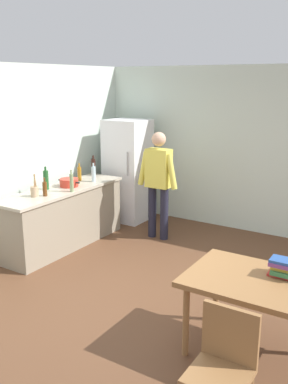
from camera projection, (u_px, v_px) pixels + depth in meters
The scene contains 17 objects.
ground_plane at pixel (148, 302), 4.91m from camera, with size 14.00×14.00×0.00m, color brown.
wall_back at pixel (244, 150), 7.03m from camera, with size 6.40×0.12×2.70m, color silver.
wall_left at pixel (0, 161), 6.07m from camera, with size 0.12×5.60×2.70m, color silver.
kitchen_counter at pixel (63, 217), 6.48m from camera, with size 0.64×2.20×0.90m.
refrigerator at pixel (128, 171), 7.63m from camera, with size 0.70×0.67×1.80m.
person at pixel (158, 178), 6.67m from camera, with size 0.70×0.22×1.70m.
dining_table at pixel (266, 289), 3.78m from camera, with size 1.40×0.90×0.75m.
chair at pixel (223, 362), 3.02m from camera, with size 0.42×0.42×0.91m.
cooking_pot at pixel (69, 183), 6.48m from camera, with size 0.40×0.28×0.12m.
utensil_jar at pixel (35, 191), 5.90m from camera, with size 0.11×0.11×0.32m.
bottle_water_clear at pixel (94, 174), 6.77m from camera, with size 0.07×0.07×0.30m.
bottle_vinegar_tall at pixel (72, 183), 6.15m from camera, with size 0.06×0.06×0.32m.
bottle_oil_amber at pixel (79, 173), 6.85m from camera, with size 0.06×0.06×0.28m.
bottle_wine_green at pixel (46, 180), 6.29m from camera, with size 0.08×0.08×0.34m.
bottle_wine_dark at pixel (93, 167), 7.22m from camera, with size 0.08×0.08×0.34m.
bottle_beer_brown at pixel (45, 189), 5.93m from camera, with size 0.06×0.06×0.26m.
book_stack at pixel (285, 268), 3.84m from camera, with size 0.26×0.20×0.16m.
Camera 1 is at (2.32, -3.78, 2.46)m, focal length 40.13 mm.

